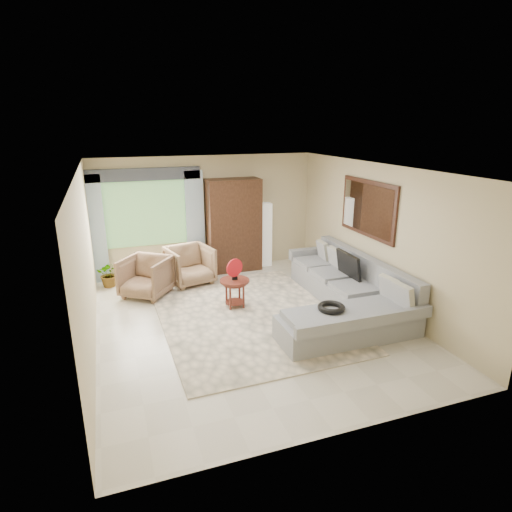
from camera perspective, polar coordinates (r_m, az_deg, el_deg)
name	(u,v)px	position (r m, az deg, el deg)	size (l,w,h in m)	color
ground	(249,321)	(7.49, -0.92, -8.65)	(6.00, 6.00, 0.00)	silver
area_rug	(248,316)	(7.65, -1.03, -7.97)	(3.00, 4.00, 0.02)	#F9E4C5
sectional_sofa	(346,296)	(7.93, 11.85, -5.26)	(2.30, 3.46, 0.90)	gray
tv_screen	(348,265)	(8.22, 12.23, -1.20)	(0.06, 0.74, 0.48)	black
garden_hose	(331,307)	(6.77, 10.01, -6.76)	(0.43, 0.43, 0.09)	black
coffee_table	(235,293)	(7.91, -2.83, -4.93)	(0.54, 0.54, 0.54)	#4C1C14
red_disc	(234,268)	(7.73, -2.89, -1.59)	(0.34, 0.34, 0.03)	red
armchair_left	(146,277)	(8.66, -14.45, -2.70)	(0.84, 0.87, 0.79)	#856048
armchair_right	(190,265)	(9.13, -8.80, -1.22)	(0.86, 0.89, 0.81)	#8B6E4B
potted_plant	(109,274)	(9.40, -18.95, -2.24)	(0.50, 0.44, 0.56)	#999999
armoire	(234,225)	(9.75, -3.00, 4.11)	(1.20, 0.55, 2.10)	black
floor_lamp	(266,235)	(10.12, 1.28, 2.88)	(0.24, 0.24, 1.50)	silver
window	(146,214)	(9.57, -14.49, 5.47)	(1.80, 0.04, 1.40)	#669E59
curtain_left	(95,230)	(9.51, -20.62, 3.28)	(0.40, 0.08, 2.30)	#9EB7CC
curtain_right	(195,222)	(9.68, -8.12, 4.47)	(0.40, 0.08, 2.30)	#9EB7CC
valance	(143,174)	(9.37, -14.84, 10.48)	(2.40, 0.12, 0.26)	#1E232D
wall_mirror	(368,208)	(8.29, 14.66, 6.15)	(0.05, 1.70, 1.05)	black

